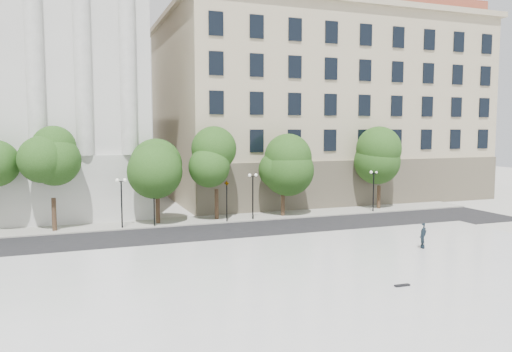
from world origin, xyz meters
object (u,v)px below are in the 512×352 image
Objects in this scene: traffic_light_east at (227,181)px; skateboard at (402,285)px; person_lying at (422,245)px; traffic_light_west at (154,183)px.

traffic_light_east is 5.19× the size of skateboard.
traffic_light_east is 2.58× the size of person_lying.
traffic_light_east is 21.89m from skateboard.
traffic_light_east reaches higher than skateboard.
traffic_light_west reaches higher than traffic_light_east.
skateboard is at bearing -83.24° from traffic_light_east.
person_lying is 8.66m from skateboard.
skateboard is at bearing -172.11° from person_lying.
traffic_light_west is 2.59× the size of person_lying.
traffic_light_east is at bearing 82.28° from person_lying.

